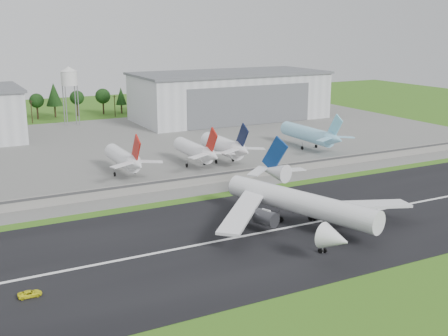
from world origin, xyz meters
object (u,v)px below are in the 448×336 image
ground_vehicle (30,294)px  parked_jet_red_b (197,151)px  parked_jet_skyblue (312,135)px  parked_jet_navy (226,146)px  parked_jet_red_a (125,159)px  main_airliner (300,208)px

ground_vehicle → parked_jet_red_b: parked_jet_red_b is taller
parked_jet_skyblue → parked_jet_navy: bearing=-173.2°
parked_jet_red_a → parked_jet_navy: size_ratio=1.00×
main_airliner → ground_vehicle: 67.41m
parked_jet_red_a → parked_jet_navy: bearing=0.1°
parked_jet_navy → ground_vehicle: bearing=-137.2°
parked_jet_navy → parked_jet_skyblue: bearing=6.8°
parked_jet_red_a → parked_jet_red_b: parked_jet_red_b is taller
parked_jet_red_a → parked_jet_skyblue: parked_jet_skyblue is taller
ground_vehicle → parked_jet_skyblue: 146.83m
ground_vehicle → parked_jet_red_a: bearing=-29.8°
parked_jet_red_b → parked_jet_skyblue: (53.54, 5.05, 0.24)m
ground_vehicle → parked_jet_red_b: bearing=-42.7°
parked_jet_red_b → parked_jet_skyblue: size_ratio=0.84×
parked_jet_red_a → parked_jet_navy: (38.17, 0.06, 0.42)m
parked_jet_red_a → parked_jet_navy: 38.18m
parked_jet_red_a → parked_jet_red_b: (26.43, 0.00, 0.01)m
main_airliner → parked_jet_skyblue: (56.14, 71.99, 1.35)m
main_airliner → parked_jet_red_b: bearing=-110.5°
ground_vehicle → parked_jet_red_b: size_ratio=0.14×
main_airliner → parked_jet_red_b: size_ratio=1.85×
parked_jet_skyblue → parked_jet_red_b: bearing=-174.6°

